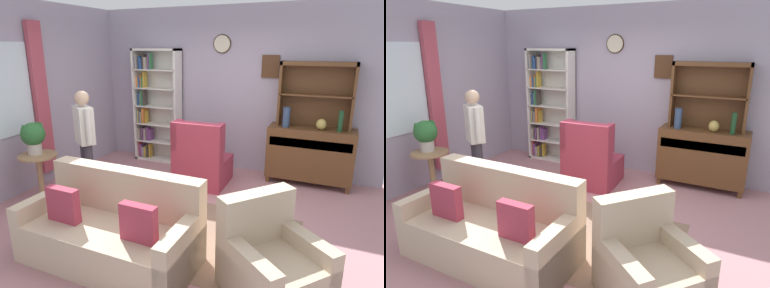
{
  "view_description": "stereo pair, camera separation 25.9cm",
  "coord_description": "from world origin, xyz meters",
  "views": [
    {
      "loc": [
        1.78,
        -3.57,
        2.15
      ],
      "look_at": [
        0.1,
        0.2,
        0.95
      ],
      "focal_mm": 31.79,
      "sensor_mm": 36.0,
      "label": 1
    },
    {
      "loc": [
        2.01,
        -3.46,
        2.15
      ],
      "look_at": [
        0.1,
        0.2,
        0.95
      ],
      "focal_mm": 31.79,
      "sensor_mm": 36.0,
      "label": 2
    }
  ],
  "objects": [
    {
      "name": "ground_plane",
      "position": [
        0.0,
        0.0,
        -0.01
      ],
      "size": [
        5.4,
        4.6,
        0.02
      ],
      "primitive_type": "cube",
      "color": "#B27A7F"
    },
    {
      "name": "wall_back",
      "position": [
        0.0,
        2.13,
        1.41
      ],
      "size": [
        5.0,
        0.09,
        2.8
      ],
      "color": "#A399AD",
      "rests_on": "ground_plane"
    },
    {
      "name": "wall_left",
      "position": [
        -2.52,
        -0.05,
        1.4
      ],
      "size": [
        0.16,
        4.2,
        2.8
      ],
      "color": "#A399AD",
      "rests_on": "ground_plane"
    },
    {
      "name": "area_rug",
      "position": [
        0.2,
        -0.3,
        0.0
      ],
      "size": [
        2.6,
        1.66,
        0.01
      ],
      "primitive_type": "cube",
      "color": "#846651",
      "rests_on": "ground_plane"
    },
    {
      "name": "bookshelf",
      "position": [
        -1.45,
        1.94,
        1.03
      ],
      "size": [
        0.9,
        0.3,
        2.1
      ],
      "color": "silver",
      "rests_on": "ground_plane"
    },
    {
      "name": "sideboard",
      "position": [
        1.4,
        1.86,
        0.51
      ],
      "size": [
        1.3,
        0.45,
        0.92
      ],
      "color": "brown",
      "rests_on": "ground_plane"
    },
    {
      "name": "sideboard_hutch",
      "position": [
        1.4,
        1.97,
        1.56
      ],
      "size": [
        1.1,
        0.26,
        1.0
      ],
      "color": "brown",
      "rests_on": "sideboard"
    },
    {
      "name": "vase_tall",
      "position": [
        1.01,
        1.78,
        1.08
      ],
      "size": [
        0.11,
        0.11,
        0.31
      ],
      "primitive_type": "cylinder",
      "color": "#33476B",
      "rests_on": "sideboard"
    },
    {
      "name": "vase_round",
      "position": [
        1.53,
        1.79,
        1.01
      ],
      "size": [
        0.15,
        0.15,
        0.17
      ],
      "primitive_type": "ellipsoid",
      "color": "tan",
      "rests_on": "sideboard"
    },
    {
      "name": "bottle_wine",
      "position": [
        1.79,
        1.77,
        1.08
      ],
      "size": [
        0.07,
        0.07,
        0.32
      ],
      "primitive_type": "cylinder",
      "color": "#194223",
      "rests_on": "sideboard"
    },
    {
      "name": "couch_floral",
      "position": [
        -0.24,
        -1.07,
        0.31
      ],
      "size": [
        1.81,
        0.86,
        0.9
      ],
      "color": "#C6AD8E",
      "rests_on": "ground_plane"
    },
    {
      "name": "armchair_floral",
      "position": [
        1.37,
        -0.93,
        0.29
      ],
      "size": [
        1.08,
        1.08,
        0.88
      ],
      "color": "#C6AD8E",
      "rests_on": "ground_plane"
    },
    {
      "name": "wingback_chair",
      "position": [
        -0.15,
        1.13,
        0.38
      ],
      "size": [
        0.81,
        0.83,
        1.05
      ],
      "color": "#A33347",
      "rests_on": "ground_plane"
    },
    {
      "name": "plant_stand",
      "position": [
        -2.04,
        -0.32,
        0.42
      ],
      "size": [
        0.52,
        0.52,
        0.68
      ],
      "color": "#A87F56",
      "rests_on": "ground_plane"
    },
    {
      "name": "potted_plant_large",
      "position": [
        -2.1,
        -0.3,
        0.94
      ],
      "size": [
        0.33,
        0.33,
        0.45
      ],
      "color": "beige",
      "rests_on": "plant_stand"
    },
    {
      "name": "person_reading",
      "position": [
        -1.48,
        0.04,
        0.91
      ],
      "size": [
        0.48,
        0.35,
        1.56
      ],
      "color": "#38333D",
      "rests_on": "ground_plane"
    }
  ]
}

